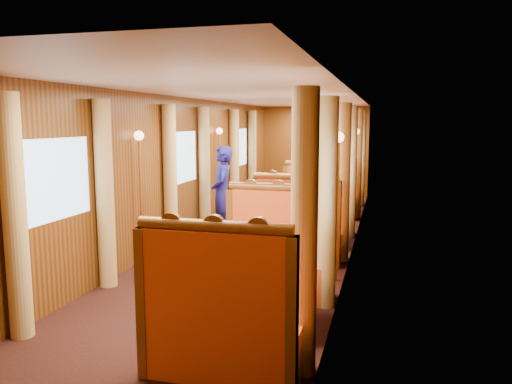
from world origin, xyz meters
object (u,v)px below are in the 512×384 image
(rose_vase_far, at_px, (333,171))
(passenger, at_px, (314,196))
(banquette_far_fwd, at_px, (326,199))
(rose_vase_mid, at_px, (309,191))
(teapot_right, at_px, (247,252))
(banquette_near_aft, at_px, (276,260))
(table_far, at_px, (331,194))
(banquette_mid_aft, at_px, (316,210))
(banquette_near_fwd, at_px, (221,327))
(teapot_left, at_px, (231,250))
(banquette_far_aft, at_px, (335,187))
(banquette_mid_fwd, at_px, (297,234))
(table_mid, at_px, (308,224))
(tea_tray, at_px, (245,257))
(table_near, at_px, (254,292))
(teapot_back, at_px, (249,248))
(fruit_plate, at_px, (278,260))
(steward, at_px, (222,193))

(rose_vase_far, bearing_deg, passenger, -90.76)
(banquette_far_fwd, xyz_separation_m, rose_vase_mid, (0.01, -2.51, 0.50))
(teapot_right, bearing_deg, rose_vase_far, 85.74)
(banquette_near_aft, xyz_separation_m, table_far, (0.00, 5.99, -0.05))
(banquette_mid_aft, relative_size, banquette_far_fwd, 1.00)
(banquette_near_fwd, relative_size, teapot_left, 7.54)
(banquette_far_fwd, bearing_deg, banquette_far_aft, 90.00)
(banquette_mid_fwd, height_order, table_far, banquette_mid_fwd)
(table_far, bearing_deg, table_mid, -90.00)
(tea_tray, height_order, rose_vase_mid, rose_vase_mid)
(table_near, height_order, tea_tray, tea_tray)
(banquette_near_aft, xyz_separation_m, teapot_right, (-0.04, -1.12, 0.39))
(teapot_back, bearing_deg, banquette_mid_fwd, 76.95)
(banquette_near_fwd, height_order, tea_tray, banquette_near_fwd)
(table_near, bearing_deg, teapot_right, -109.33)
(tea_tray, height_order, teapot_right, teapot_right)
(rose_vase_mid, bearing_deg, passenger, 91.02)
(banquette_mid_fwd, xyz_separation_m, teapot_left, (-0.21, -2.59, 0.40))
(rose_vase_mid, height_order, passenger, passenger)
(tea_tray, height_order, passenger, passenger)
(banquette_near_fwd, xyz_separation_m, banquette_far_fwd, (0.00, 7.00, 0.00))
(table_near, height_order, teapot_right, teapot_right)
(tea_tray, height_order, teapot_back, teapot_back)
(rose_vase_mid, xyz_separation_m, passenger, (-0.01, 0.78, -0.19))
(table_mid, xyz_separation_m, rose_vase_far, (0.04, 3.47, 0.55))
(banquette_near_aft, bearing_deg, banquette_near_fwd, -90.00)
(tea_tray, relative_size, passenger, 0.45)
(banquette_near_aft, xyz_separation_m, tea_tray, (-0.07, -1.10, 0.33))
(teapot_left, distance_m, passenger, 4.36)
(banquette_far_fwd, bearing_deg, rose_vase_mid, -89.68)
(banquette_near_fwd, distance_m, fruit_plate, 0.97)
(table_mid, distance_m, banquette_mid_fwd, 1.02)
(banquette_mid_aft, bearing_deg, rose_vase_mid, -89.23)
(banquette_near_aft, bearing_deg, table_near, -90.00)
(banquette_far_fwd, distance_m, banquette_far_aft, 2.03)
(banquette_near_aft, height_order, teapot_left, banquette_near_aft)
(passenger, bearing_deg, banquette_mid_fwd, -90.00)
(banquette_far_aft, relative_size, teapot_left, 7.54)
(table_near, relative_size, passenger, 1.38)
(table_mid, distance_m, tea_tray, 3.61)
(banquette_near_fwd, bearing_deg, banquette_mid_fwd, 90.00)
(banquette_near_fwd, bearing_deg, banquette_near_aft, 90.00)
(teapot_right, bearing_deg, banquette_near_fwd, -91.27)
(banquette_far_fwd, bearing_deg, teapot_back, -90.59)
(table_near, xyz_separation_m, banquette_near_aft, (0.00, 1.01, 0.05))
(banquette_far_aft, relative_size, rose_vase_far, 3.72)
(teapot_left, height_order, steward, steward)
(table_far, relative_size, passenger, 1.38)
(table_near, height_order, banquette_near_aft, banquette_near_aft)
(banquette_far_aft, bearing_deg, banquette_mid_fwd, -90.00)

